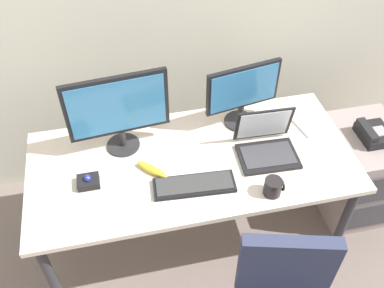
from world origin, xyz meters
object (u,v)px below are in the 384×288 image
at_px(trackball_mouse, 88,181).
at_px(coffee_mug, 273,187).
at_px(monitor_side, 243,92).
at_px(banana, 152,170).
at_px(desk_phone, 373,134).
at_px(file_cabinet, 357,171).
at_px(laptop, 266,144).
at_px(monitor_main, 118,110).
at_px(keyboard, 194,185).
at_px(paper_notepad, 308,123).

xyz_separation_m(trackball_mouse, coffee_mug, (0.88, -0.25, 0.02)).
height_order(monitor_side, banana, monitor_side).
distance_m(monitor_side, banana, 0.65).
distance_m(desk_phone, banana, 1.32).
relative_size(file_cabinet, banana, 3.33).
xyz_separation_m(desk_phone, banana, (-1.31, -0.07, 0.08)).
xyz_separation_m(desk_phone, trackball_mouse, (-1.64, -0.09, 0.08)).
height_order(trackball_mouse, banana, trackball_mouse).
distance_m(desk_phone, laptop, 0.70).
bearing_deg(banana, monitor_main, 119.43).
relative_size(file_cabinet, monitor_side, 1.49).
height_order(monitor_main, banana, monitor_main).
bearing_deg(monitor_main, keyboard, -48.87).
distance_m(monitor_main, trackball_mouse, 0.39).
bearing_deg(laptop, paper_notepad, 26.86).
bearing_deg(banana, keyboard, -36.24).
relative_size(monitor_side, coffee_mug, 4.35).
relative_size(desk_phone, trackball_mouse, 1.82).
bearing_deg(monitor_side, keyboard, -131.10).
xyz_separation_m(monitor_main, coffee_mug, (0.69, -0.48, -0.22)).
bearing_deg(monitor_main, trackball_mouse, -130.21).
distance_m(coffee_mug, banana, 0.62).
relative_size(desk_phone, paper_notepad, 0.96).
relative_size(desk_phone, coffee_mug, 2.05).
height_order(monitor_side, laptop, monitor_side).
bearing_deg(banana, coffee_mug, -24.94).
distance_m(file_cabinet, coffee_mug, 0.95).
bearing_deg(banana, trackball_mouse, -177.84).
bearing_deg(laptop, monitor_side, 104.58).
relative_size(keyboard, banana, 2.20).
bearing_deg(desk_phone, file_cabinet, 63.22).
relative_size(monitor_main, keyboard, 1.26).
xyz_separation_m(monitor_side, coffee_mug, (0.01, -0.53, -0.17)).
height_order(desk_phone, monitor_main, monitor_main).
bearing_deg(keyboard, desk_phone, 10.78).
height_order(coffee_mug, banana, coffee_mug).
bearing_deg(coffee_mug, monitor_main, 144.82).
bearing_deg(trackball_mouse, banana, 2.16).
relative_size(file_cabinet, laptop, 1.97).
height_order(file_cabinet, monitor_main, monitor_main).
bearing_deg(monitor_side, trackball_mouse, -161.92).
xyz_separation_m(monitor_side, banana, (-0.55, -0.27, -0.20)).
bearing_deg(monitor_side, laptop, -75.42).
height_order(monitor_side, trackball_mouse, monitor_side).
bearing_deg(paper_notepad, laptop, -153.14).
relative_size(desk_phone, monitor_main, 0.38).
relative_size(keyboard, trackball_mouse, 3.80).
bearing_deg(keyboard, file_cabinet, 11.51).
distance_m(monitor_side, coffee_mug, 0.56).
xyz_separation_m(file_cabinet, trackball_mouse, (-1.65, -0.10, 0.43)).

